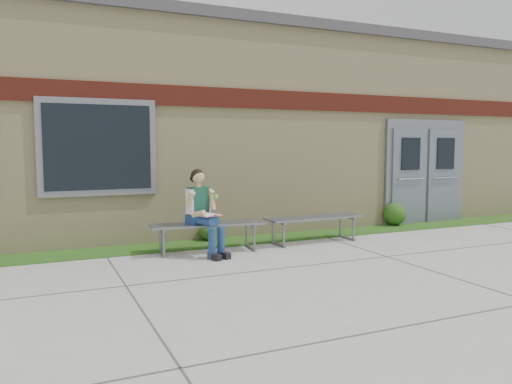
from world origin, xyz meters
name	(u,v)px	position (x,y,z in m)	size (l,w,h in m)	color
ground	(352,271)	(0.00, 0.00, 0.00)	(80.00, 80.00, 0.00)	#9E9E99
grass_strip	(271,238)	(0.00, 2.60, 0.01)	(16.00, 0.80, 0.02)	#184512
school_building	(211,130)	(0.00, 5.99, 2.10)	(16.20, 6.22, 4.20)	beige
bench_left	(207,230)	(-1.44, 1.99, 0.37)	(1.88, 0.69, 0.48)	slate
bench_right	(314,222)	(0.56, 1.99, 0.36)	(1.81, 0.54, 0.47)	slate
girl	(203,210)	(-1.57, 1.79, 0.72)	(0.57, 0.84, 1.36)	navy
shrub_mid	(208,231)	(-1.15, 2.85, 0.18)	(0.33, 0.33, 0.33)	#184512
shrub_east	(394,214)	(3.08, 2.85, 0.26)	(0.48, 0.48, 0.48)	#184512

